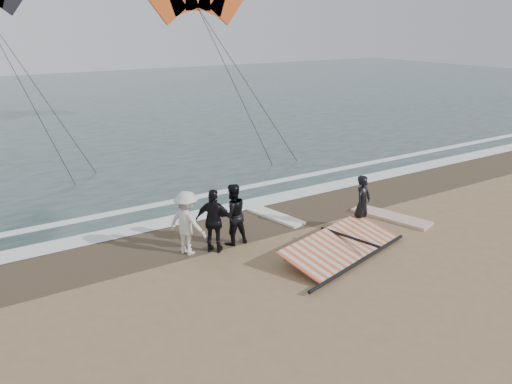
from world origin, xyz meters
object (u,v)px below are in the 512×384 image
at_px(board_cream, 276,216).
at_px(board_white, 391,217).
at_px(sail_rig, 336,247).
at_px(man_main, 363,203).

bearing_deg(board_cream, board_white, -44.94).
xyz_separation_m(board_white, sail_rig, (-3.30, -1.04, 0.14)).
height_order(board_white, board_cream, board_white).
bearing_deg(man_main, board_cream, 108.08).
relative_size(man_main, board_white, 0.67).
bearing_deg(board_cream, sail_rig, -103.16).
distance_m(man_main, board_cream, 2.97).
bearing_deg(man_main, sail_rig, -172.76).
distance_m(board_white, board_cream, 3.86).
bearing_deg(board_white, board_cream, 130.07).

